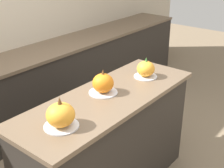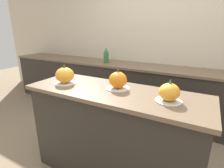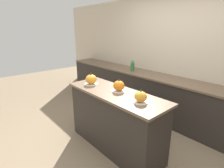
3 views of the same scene
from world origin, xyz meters
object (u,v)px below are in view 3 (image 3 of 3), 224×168
at_px(pumpkin_cake_right, 141,97).
at_px(pumpkin_cake_left, 91,80).
at_px(pumpkin_cake_center, 119,86).
at_px(bottle_tall, 133,65).

bearing_deg(pumpkin_cake_right, pumpkin_cake_left, -178.35).
xyz_separation_m(pumpkin_cake_left, pumpkin_cake_center, (0.55, 0.11, -0.00)).
xyz_separation_m(pumpkin_cake_left, bottle_tall, (-0.33, 1.39, -0.00)).
relative_size(pumpkin_cake_left, pumpkin_cake_right, 1.12).
distance_m(pumpkin_cake_left, pumpkin_cake_right, 1.03).
height_order(pumpkin_cake_center, pumpkin_cake_right, pumpkin_cake_center).
bearing_deg(pumpkin_cake_right, bottle_tall, 135.03).
distance_m(pumpkin_cake_right, bottle_tall, 1.92).
bearing_deg(pumpkin_cake_left, bottle_tall, 103.56).
relative_size(pumpkin_cake_right, bottle_tall, 0.77).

